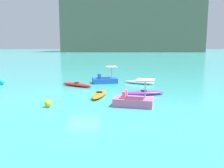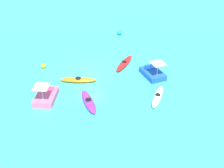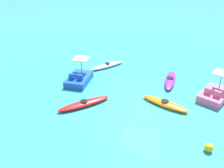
% 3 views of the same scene
% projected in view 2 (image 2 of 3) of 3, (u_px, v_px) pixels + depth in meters
% --- Properties ---
extents(ground_plane, '(600.00, 600.00, 0.00)m').
position_uv_depth(ground_plane, '(89.00, 73.00, 25.80)').
color(ground_plane, '#38ADA8').
extents(kayak_purple, '(3.31, 1.13, 0.37)m').
position_uv_depth(kayak_purple, '(88.00, 101.00, 21.78)').
color(kayak_purple, purple).
rests_on(kayak_purple, ground_plane).
extents(kayak_red, '(3.24, 2.63, 0.37)m').
position_uv_depth(kayak_red, '(124.00, 63.00, 27.10)').
color(kayak_red, red).
rests_on(kayak_red, ground_plane).
extents(kayak_orange, '(1.45, 3.21, 0.37)m').
position_uv_depth(kayak_orange, '(78.00, 80.00, 24.49)').
color(kayak_orange, orange).
rests_on(kayak_orange, ground_plane).
extents(kayak_white, '(3.05, 2.20, 0.37)m').
position_uv_depth(kayak_white, '(158.00, 97.00, 22.35)').
color(kayak_white, white).
rests_on(kayak_white, ground_plane).
extents(pedal_boat_pink, '(2.72, 2.11, 1.68)m').
position_uv_depth(pedal_boat_pink, '(46.00, 96.00, 22.09)').
color(pedal_boat_pink, pink).
rests_on(pedal_boat_pink, ground_plane).
extents(pedal_boat_blue, '(2.65, 1.92, 1.68)m').
position_uv_depth(pedal_boat_blue, '(153.00, 73.00, 25.17)').
color(pedal_boat_blue, blue).
rests_on(pedal_boat_blue, ground_plane).
extents(buoy_cyan, '(0.53, 0.53, 0.53)m').
position_uv_depth(buoy_cyan, '(119.00, 33.00, 33.38)').
color(buoy_cyan, '#19B7C6').
rests_on(buoy_cyan, ground_plane).
extents(buoy_yellow, '(0.44, 0.44, 0.44)m').
position_uv_depth(buoy_yellow, '(43.00, 66.00, 26.51)').
color(buoy_yellow, yellow).
rests_on(buoy_yellow, ground_plane).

